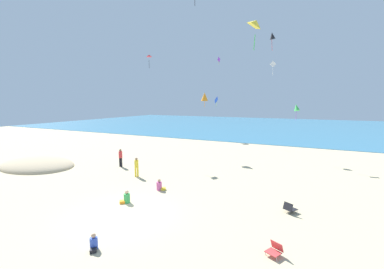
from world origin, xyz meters
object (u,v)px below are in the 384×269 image
(person_1, at_px, (126,198))
(person_4, at_px, (94,243))
(beach_chair_mid_beach, at_px, (290,208))
(kite_red, at_px, (149,56))
(beach_chair_far_left, at_px, (275,249))
(kite_yellow, at_px, (256,23))
(kite_green, at_px, (296,107))
(kite_purple, at_px, (219,60))
(person_0, at_px, (121,157))
(person_2, at_px, (160,186))
(kite_blue, at_px, (216,100))
(person_3, at_px, (136,166))
(kite_black, at_px, (272,36))
(kite_white, at_px, (273,65))
(kite_orange, at_px, (205,97))

(person_1, bearing_deg, person_4, 73.80)
(beach_chair_mid_beach, distance_m, person_1, 9.45)
(person_4, xyz_separation_m, kite_red, (-8.87, 16.58, 10.81))
(beach_chair_far_left, bearing_deg, kite_yellow, -91.15)
(kite_green, height_order, kite_purple, kite_purple)
(person_1, height_order, kite_red, kite_red)
(person_0, bearing_deg, person_2, -120.50)
(person_1, distance_m, kite_purple, 30.45)
(kite_green, bearing_deg, beach_chair_far_left, -87.75)
(person_2, relative_size, kite_green, 0.46)
(person_0, distance_m, kite_red, 11.58)
(kite_blue, bearing_deg, person_1, -80.36)
(person_3, distance_m, kite_yellow, 14.49)
(beach_chair_far_left, distance_m, kite_black, 20.97)
(kite_white, xyz_separation_m, kite_purple, (-9.84, 9.83, 2.62))
(kite_green, bearing_deg, kite_red, -161.50)
(person_3, height_order, person_4, person_3)
(person_1, distance_m, person_4, 4.86)
(beach_chair_mid_beach, height_order, kite_yellow, kite_yellow)
(person_3, relative_size, kite_blue, 0.99)
(kite_blue, xyz_separation_m, kite_orange, (3.54, -12.93, 0.27))
(beach_chair_far_left, relative_size, person_1, 0.93)
(person_3, relative_size, kite_red, 1.08)
(person_1, bearing_deg, beach_chair_far_left, 128.84)
(kite_white, relative_size, kite_red, 1.07)
(person_1, bearing_deg, person_0, -87.48)
(kite_black, height_order, kite_orange, kite_black)
(kite_white, height_order, kite_blue, kite_white)
(kite_blue, distance_m, kite_green, 16.34)
(beach_chair_mid_beach, relative_size, person_0, 0.49)
(kite_white, xyz_separation_m, kite_green, (2.61, -0.47, -4.57))
(person_1, height_order, kite_purple, kite_purple)
(kite_yellow, distance_m, kite_red, 19.70)
(kite_blue, bearing_deg, kite_green, -38.53)
(person_0, relative_size, person_3, 1.06)
(person_3, bearing_deg, person_0, 28.06)
(person_3, distance_m, kite_green, 17.30)
(beach_chair_mid_beach, height_order, person_4, person_4)
(person_4, bearing_deg, person_1, 164.71)
(person_3, bearing_deg, kite_blue, -27.79)
(person_0, height_order, kite_orange, kite_orange)
(kite_white, bearing_deg, beach_chair_mid_beach, -76.69)
(beach_chair_far_left, xyz_separation_m, kite_green, (-0.74, 18.73, 5.22))
(person_2, bearing_deg, person_1, -129.52)
(kite_orange, bearing_deg, person_1, -85.59)
(beach_chair_far_left, bearing_deg, person_2, -91.57)
(beach_chair_mid_beach, xyz_separation_m, kite_red, (-15.81, 9.32, 10.78))
(person_0, bearing_deg, kite_blue, -6.18)
(person_1, xyz_separation_m, kite_green, (8.12, 17.18, 5.19))
(kite_purple, height_order, kite_red, kite_purple)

